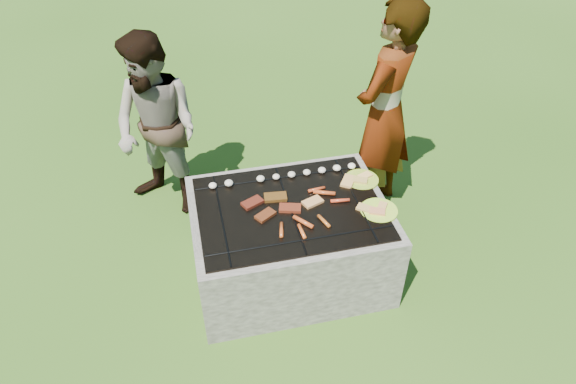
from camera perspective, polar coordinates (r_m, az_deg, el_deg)
name	(u,v)px	position (r m, az deg, el deg)	size (l,w,h in m)	color
lawn	(290,270)	(3.80, 0.17, -8.68)	(60.00, 60.00, 0.00)	#264C13
fire_pit	(290,243)	(3.59, 0.18, -5.66)	(1.30, 1.00, 0.62)	#A59B92
mushrooms	(287,175)	(3.61, -0.07, 1.91)	(1.06, 0.06, 0.04)	#F0E1CB
pork_slabs	(272,205)	(3.37, -1.83, -1.42)	(0.39, 0.28, 0.02)	maroon
sausages	(313,211)	(3.32, 2.85, -2.16)	(0.53, 0.46, 0.03)	#BD421F
bread_on_grate	(339,195)	(3.47, 5.70, -0.31)	(0.46, 0.44, 0.02)	tan
plate_far	(362,179)	(3.64, 8.19, 1.39)	(0.27, 0.27, 0.03)	gold
plate_near	(379,210)	(3.40, 10.06, -2.03)	(0.31, 0.31, 0.03)	#EDFF3C
cook	(385,114)	(3.92, 10.69, 8.56)	(0.63, 0.41, 1.72)	gray
bystander	(157,129)	(4.02, -14.31, 6.77)	(0.72, 0.56, 1.48)	gray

